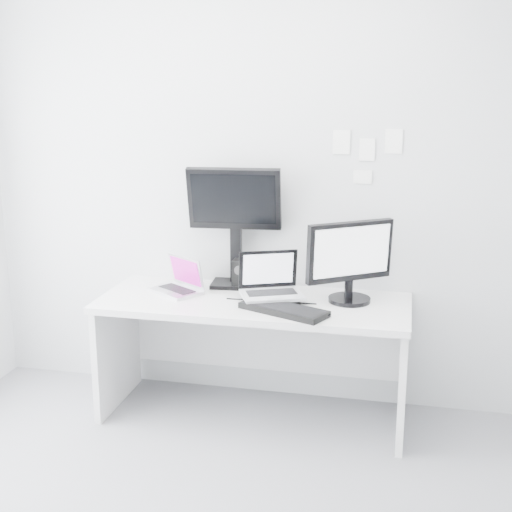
{
  "coord_description": "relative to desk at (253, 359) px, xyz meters",
  "views": [
    {
      "loc": [
        0.85,
        -2.52,
        1.96
      ],
      "look_at": [
        0.02,
        1.23,
        1.0
      ],
      "focal_mm": 48.89,
      "sensor_mm": 36.0,
      "label": 1
    }
  ],
  "objects": [
    {
      "name": "wall_note_0",
      "position": [
        0.45,
        0.34,
        1.26
      ],
      "size": [
        0.1,
        0.0,
        0.14
      ],
      "primitive_type": "cube",
      "color": "white",
      "rests_on": "back_wall"
    },
    {
      "name": "speaker",
      "position": [
        -0.13,
        0.21,
        0.46
      ],
      "size": [
        0.1,
        0.1,
        0.18
      ],
      "primitive_type": "cube",
      "rotation": [
        0.0,
        0.0,
        0.08
      ],
      "color": "black",
      "rests_on": "desk"
    },
    {
      "name": "wall_note_1",
      "position": [
        0.6,
        0.34,
        1.22
      ],
      "size": [
        0.09,
        0.0,
        0.13
      ],
      "primitive_type": "cube",
      "color": "white",
      "rests_on": "back_wall"
    },
    {
      "name": "keyboard",
      "position": [
        0.21,
        -0.18,
        0.38
      ],
      "size": [
        0.53,
        0.36,
        0.03
      ],
      "primitive_type": "cube",
      "rotation": [
        0.0,
        0.0,
        -0.41
      ],
      "color": "black",
      "rests_on": "desk"
    },
    {
      "name": "mouse",
      "position": [
        0.43,
        -0.21,
        0.38
      ],
      "size": [
        0.1,
        0.06,
        0.03
      ],
      "primitive_type": "ellipsoid",
      "rotation": [
        0.0,
        0.0,
        -0.03
      ],
      "color": "black",
      "rests_on": "desk"
    },
    {
      "name": "wall_note_3",
      "position": [
        0.58,
        0.34,
        1.05
      ],
      "size": [
        0.11,
        0.0,
        0.08
      ],
      "primitive_type": "cube",
      "color": "white",
      "rests_on": "back_wall"
    },
    {
      "name": "macbook",
      "position": [
        -0.49,
        0.04,
        0.48
      ],
      "size": [
        0.37,
        0.35,
        0.22
      ],
      "primitive_type": "cube",
      "rotation": [
        0.0,
        0.0,
        -0.59
      ],
      "color": "#BBBABF",
      "rests_on": "desk"
    },
    {
      "name": "samsung_monitor",
      "position": [
        0.55,
        0.09,
        0.61
      ],
      "size": [
        0.57,
        0.51,
        0.49
      ],
      "primitive_type": "cube",
      "rotation": [
        0.0,
        0.0,
        0.62
      ],
      "color": "black",
      "rests_on": "desk"
    },
    {
      "name": "dell_laptop",
      "position": [
        0.11,
        -0.0,
        0.51
      ],
      "size": [
        0.43,
        0.39,
        0.29
      ],
      "primitive_type": "cube",
      "rotation": [
        0.0,
        0.0,
        0.41
      ],
      "color": "#B5B7BD",
      "rests_on": "desk"
    },
    {
      "name": "wall_note_2",
      "position": [
        0.75,
        0.34,
        1.26
      ],
      "size": [
        0.1,
        0.0,
        0.14
      ],
      "primitive_type": "cube",
      "color": "white",
      "rests_on": "back_wall"
    },
    {
      "name": "back_wall",
      "position": [
        0.0,
        0.35,
        0.99
      ],
      "size": [
        3.6,
        0.0,
        3.6
      ],
      "primitive_type": "plane",
      "rotation": [
        1.57,
        0.0,
        0.0
      ],
      "color": "#B9BBBD",
      "rests_on": "ground"
    },
    {
      "name": "rear_monitor",
      "position": [
        -0.17,
        0.25,
        0.75
      ],
      "size": [
        0.58,
        0.25,
        0.76
      ],
      "primitive_type": "cube",
      "rotation": [
        0.0,
        0.0,
        0.09
      ],
      "color": "black",
      "rests_on": "desk"
    },
    {
      "name": "desk",
      "position": [
        0.0,
        0.0,
        0.0
      ],
      "size": [
        1.8,
        0.7,
        0.73
      ],
      "primitive_type": "cube",
      "color": "silver",
      "rests_on": "ground"
    }
  ]
}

